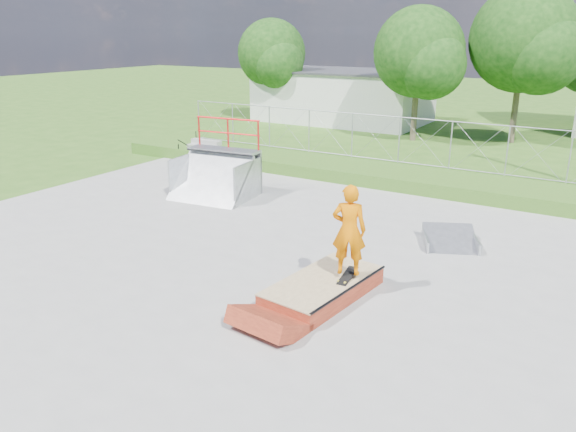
% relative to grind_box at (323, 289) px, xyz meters
% --- Properties ---
extents(ground, '(120.00, 120.00, 0.00)m').
position_rel_grind_box_xyz_m(ground, '(-2.50, 0.47, -0.21)').
color(ground, '#315D1A').
rests_on(ground, ground).
extents(concrete_pad, '(20.00, 16.00, 0.04)m').
position_rel_grind_box_xyz_m(concrete_pad, '(-2.50, 0.47, -0.19)').
color(concrete_pad, gray).
rests_on(concrete_pad, ground).
extents(grass_berm, '(24.00, 3.00, 0.50)m').
position_rel_grind_box_xyz_m(grass_berm, '(-2.50, 9.97, 0.04)').
color(grass_berm, '#315D1A').
rests_on(grass_berm, ground).
extents(grind_box, '(1.70, 2.98, 0.42)m').
position_rel_grind_box_xyz_m(grind_box, '(0.00, 0.00, 0.00)').
color(grind_box, maroon).
rests_on(grind_box, concrete_pad).
extents(quarter_pipe, '(2.79, 2.44, 2.57)m').
position_rel_grind_box_xyz_m(quarter_pipe, '(-6.70, 4.74, 1.07)').
color(quarter_pipe, '#919498').
rests_on(quarter_pipe, concrete_pad).
extents(flat_bank_ramp, '(1.79, 1.84, 0.41)m').
position_rel_grind_box_xyz_m(flat_bank_ramp, '(1.47, 4.37, -0.01)').
color(flat_bank_ramp, '#919498').
rests_on(flat_bank_ramp, concrete_pad).
extents(skateboard, '(0.29, 0.81, 0.13)m').
position_rel_grind_box_xyz_m(skateboard, '(0.41, 0.33, 0.25)').
color(skateboard, black).
rests_on(skateboard, grind_box).
extents(skater, '(0.83, 0.68, 1.95)m').
position_rel_grind_box_xyz_m(skater, '(0.41, 0.33, 1.23)').
color(skater, '#DE6A00').
rests_on(skater, grind_box).
extents(concrete_stairs, '(1.50, 1.60, 0.80)m').
position_rel_grind_box_xyz_m(concrete_stairs, '(-11.00, 9.17, 0.19)').
color(concrete_stairs, gray).
rests_on(concrete_stairs, ground).
extents(chain_link_fence, '(20.00, 0.06, 1.80)m').
position_rel_grind_box_xyz_m(chain_link_fence, '(-2.50, 10.97, 1.19)').
color(chain_link_fence, '#9FA2A7').
rests_on(chain_link_fence, grass_berm).
extents(utility_building_flat, '(10.00, 6.00, 3.00)m').
position_rel_grind_box_xyz_m(utility_building_flat, '(-10.50, 22.47, 1.29)').
color(utility_building_flat, silver).
rests_on(utility_building_flat, ground).
extents(tree_left_near, '(4.76, 4.48, 6.65)m').
position_rel_grind_box_xyz_m(tree_left_near, '(-4.26, 18.31, 4.03)').
color(tree_left_near, brown).
rests_on(tree_left_near, ground).
extents(tree_center, '(5.44, 5.12, 7.60)m').
position_rel_grind_box_xyz_m(tree_center, '(0.28, 20.28, 4.63)').
color(tree_center, brown).
rests_on(tree_center, ground).
extents(tree_left_far, '(4.42, 4.16, 6.18)m').
position_rel_grind_box_xyz_m(tree_left_far, '(-14.27, 20.32, 3.72)').
color(tree_left_far, brown).
rests_on(tree_left_far, ground).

